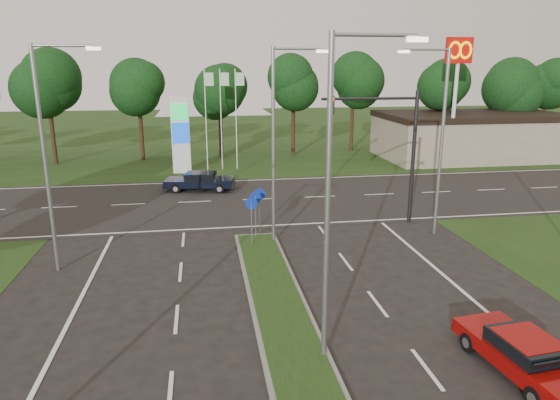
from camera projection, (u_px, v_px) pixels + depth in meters
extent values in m
cube|color=#1B3210|center=(221.00, 135.00, 61.03)|extent=(160.00, 50.00, 0.02)
cube|color=black|center=(243.00, 200.00, 31.46)|extent=(160.00, 12.00, 0.02)
cube|color=gray|center=(470.00, 136.00, 45.73)|extent=(16.00, 9.00, 4.00)
cylinder|color=gray|center=(327.00, 208.00, 13.24)|extent=(0.16, 0.16, 9.00)
cylinder|color=gray|center=(375.00, 35.00, 12.27)|extent=(2.20, 0.10, 0.10)
cube|color=#FFF2CC|center=(417.00, 40.00, 12.47)|extent=(0.50, 0.22, 0.12)
cylinder|color=gray|center=(273.00, 149.00, 22.78)|extent=(0.16, 0.16, 9.00)
cylinder|color=gray|center=(298.00, 49.00, 21.81)|extent=(2.20, 0.10, 0.10)
cube|color=#FFF2CC|center=(322.00, 51.00, 22.01)|extent=(0.50, 0.22, 0.12)
cylinder|color=gray|center=(45.00, 163.00, 19.47)|extent=(0.16, 0.16, 9.00)
cylinder|color=gray|center=(62.00, 46.00, 18.50)|extent=(2.20, 0.10, 0.10)
cube|color=#FFF2CC|center=(93.00, 49.00, 18.69)|extent=(0.50, 0.22, 0.12)
cylinder|color=gray|center=(441.00, 145.00, 24.03)|extent=(0.16, 0.16, 9.00)
cylinder|color=gray|center=(427.00, 50.00, 22.72)|extent=(2.20, 0.10, 0.10)
cube|color=#FFF2CC|center=(404.00, 52.00, 22.58)|extent=(0.50, 0.22, 0.12)
cylinder|color=black|center=(413.00, 158.00, 26.12)|extent=(0.20, 0.20, 7.00)
cylinder|color=black|center=(370.00, 99.00, 24.94)|extent=(5.00, 0.14, 0.14)
cube|color=black|center=(331.00, 105.00, 24.71)|extent=(0.28, 0.28, 0.90)
sphere|color=#FF190C|center=(332.00, 99.00, 24.46)|extent=(0.20, 0.20, 0.20)
cylinder|color=gray|center=(252.00, 224.00, 23.02)|extent=(0.06, 0.06, 2.20)
cylinder|color=#0C26A5|center=(251.00, 204.00, 22.76)|extent=(0.56, 0.04, 0.56)
cylinder|color=gray|center=(256.00, 218.00, 24.02)|extent=(0.06, 0.06, 2.20)
cylinder|color=#0C26A5|center=(255.00, 198.00, 23.76)|extent=(0.56, 0.04, 0.56)
cylinder|color=gray|center=(260.00, 213.00, 24.73)|extent=(0.06, 0.06, 2.20)
cylinder|color=#0C26A5|center=(260.00, 194.00, 24.47)|extent=(0.56, 0.04, 0.56)
cube|color=silver|center=(181.00, 135.00, 38.66)|extent=(1.40, 0.30, 6.00)
cube|color=#0CA53F|center=(179.00, 112.00, 38.03)|extent=(1.30, 0.08, 1.20)
cube|color=#0C3FBF|center=(180.00, 133.00, 38.44)|extent=(1.30, 0.08, 1.60)
cylinder|color=silver|center=(206.00, 121.00, 39.66)|extent=(0.08, 0.08, 8.00)
cube|color=#B2D8B2|center=(209.00, 79.00, 38.89)|extent=(0.70, 0.02, 1.00)
cylinder|color=silver|center=(221.00, 120.00, 39.84)|extent=(0.08, 0.08, 8.00)
cube|color=#B2D8B2|center=(224.00, 79.00, 39.07)|extent=(0.70, 0.02, 1.00)
cylinder|color=silver|center=(236.00, 120.00, 40.03)|extent=(0.08, 0.08, 8.00)
cube|color=#B2D8B2|center=(240.00, 79.00, 39.25)|extent=(0.70, 0.02, 1.00)
cylinder|color=silver|center=(454.00, 107.00, 40.53)|extent=(0.30, 0.30, 10.00)
cube|color=#BF0C07|center=(459.00, 50.00, 39.39)|extent=(2.20, 0.35, 2.00)
torus|color=#FFC600|center=(455.00, 50.00, 39.11)|extent=(1.06, 0.16, 1.06)
torus|color=#FFC600|center=(466.00, 50.00, 39.25)|extent=(1.06, 0.16, 1.06)
cylinder|color=black|center=(228.00, 133.00, 46.15)|extent=(0.36, 0.36, 4.40)
sphere|color=black|center=(226.00, 86.00, 45.04)|extent=(6.00, 6.00, 6.00)
sphere|color=black|center=(229.00, 74.00, 44.64)|extent=(4.80, 4.80, 4.80)
cube|color=#890907|center=(523.00, 356.00, 13.57)|extent=(2.13, 4.29, 0.42)
cube|color=black|center=(527.00, 345.00, 13.39)|extent=(1.62, 1.96, 0.39)
cube|color=#890907|center=(528.00, 338.00, 13.34)|extent=(1.50, 1.62, 0.04)
cylinder|color=black|center=(468.00, 343.00, 14.67)|extent=(0.25, 0.60, 0.58)
cylinder|color=black|center=(512.00, 335.00, 15.06)|extent=(0.25, 0.60, 0.58)
cylinder|color=black|center=(535.00, 398.00, 12.21)|extent=(0.25, 0.60, 0.58)
cube|color=black|center=(200.00, 182.00, 33.77)|extent=(4.79, 2.61, 0.46)
cube|color=black|center=(201.00, 176.00, 33.65)|extent=(2.24, 1.90, 0.43)
cube|color=black|center=(201.00, 173.00, 33.60)|extent=(1.87, 1.75, 0.04)
cylinder|color=black|center=(176.00, 189.00, 33.04)|extent=(0.67, 0.31, 0.64)
cylinder|color=black|center=(181.00, 183.00, 34.68)|extent=(0.67, 0.31, 0.64)
cylinder|color=black|center=(219.00, 189.00, 32.99)|extent=(0.67, 0.31, 0.64)
cylinder|color=black|center=(223.00, 183.00, 34.63)|extent=(0.67, 0.31, 0.64)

